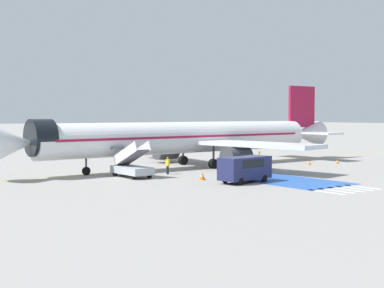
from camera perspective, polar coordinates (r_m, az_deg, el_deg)
The scene contains 17 objects.
ground_plane at distance 62.14m, azimuth -1.40°, elevation -2.50°, with size 600.00×600.00×0.00m, color gray.
apron_leadline_yellow at distance 61.90m, azimuth -0.63°, elevation -2.52°, with size 0.20×80.28×0.01m, color gold.
apron_stand_patch_blue at distance 50.50m, azimuth 10.02°, elevation -3.86°, with size 6.90×11.59×0.01m, color #2856A8.
apron_walkway_bar_0 at distance 43.75m, azimuth 14.17°, elevation -5.00°, with size 0.44×3.60×0.01m, color silver.
apron_walkway_bar_1 at distance 44.69m, azimuth 15.13°, elevation -4.84°, with size 0.44×3.60×0.01m, color silver.
apron_walkway_bar_2 at distance 45.64m, azimuth 16.04°, elevation -4.69°, with size 0.44×3.60×0.01m, color silver.
apron_walkway_bar_3 at distance 46.61m, azimuth 16.92°, elevation -4.54°, with size 0.44×3.60×0.01m, color silver.
apron_walkway_bar_4 at distance 47.59m, azimuth 17.76°, elevation -4.40°, with size 0.44×3.60×0.01m, color silver.
airliner at distance 62.04m, azimuth -0.16°, elevation 0.66°, with size 45.58×31.60×10.02m.
boarding_stairs_forward at distance 52.65m, azimuth -6.46°, elevation -2.52°, with size 2.20×5.23×3.65m.
fuel_tanker at distance 84.54m, azimuth -4.37°, elevation 0.12°, with size 9.39×3.12×3.29m.
service_van_0 at distance 48.42m, azimuth 5.67°, elevation -2.48°, with size 5.35×2.49×2.34m.
ground_crew_0 at distance 65.34m, azimuth 7.19°, elevation -1.40°, with size 0.47×0.46×1.66m.
ground_crew_1 at distance 54.98m, azimuth -2.62°, elevation -2.18°, with size 0.28×0.46×1.76m.
traffic_cone_0 at distance 50.22m, azimuth 1.10°, elevation -3.47°, with size 0.60×0.60×0.67m.
traffic_cone_1 at distance 69.23m, azimuth 15.24°, elevation -1.82°, with size 0.44×0.44×0.49m.
traffic_cone_2 at distance 66.49m, azimuth 12.40°, elevation -1.97°, with size 0.48×0.48×0.53m.
Camera 1 is at (-36.56, -49.86, 6.16)m, focal length 50.00 mm.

